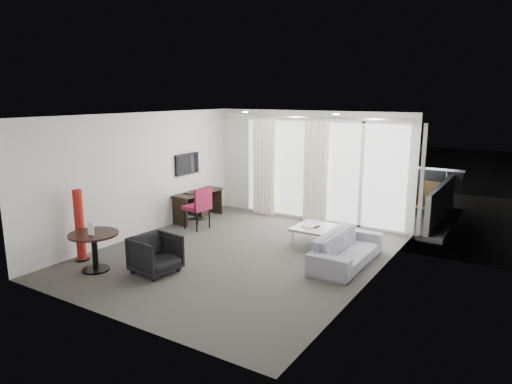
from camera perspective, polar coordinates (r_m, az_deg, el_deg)
The scene contains 28 objects.
floor at distance 8.70m, azimuth -2.11°, elevation -7.81°, with size 5.00×6.00×0.00m, color #44423C.
ceiling at distance 8.19m, azimuth -2.25°, elevation 9.56°, with size 5.00×6.00×0.00m, color white.
wall_left at distance 9.95m, azimuth -14.19°, elevation 2.11°, with size 0.00×6.00×2.60m, color silver.
wall_right at distance 7.28m, azimuth 14.34°, elevation -1.47°, with size 0.00×6.00×2.60m, color silver.
wall_front at distance 6.18m, azimuth -18.03°, elevation -4.11°, with size 5.00×0.00×2.60m, color silver.
window_panel at distance 10.81m, azimuth 8.08°, elevation 2.58°, with size 4.00×0.02×2.38m, color white, non-canonical shape.
window_frame at distance 10.79m, azimuth 8.05°, elevation 2.57°, with size 4.10×0.06×2.44m, color white, non-canonical shape.
curtain_left at distance 11.32m, azimuth 1.01°, elevation 3.13°, with size 0.60×0.20×2.38m, color #EEE5CF, non-canonical shape.
curtain_right at distance 10.68m, azimuth 7.47°, elevation 2.49°, with size 0.60×0.20×2.38m, color #EEE5CF, non-canonical shape.
curtain_track at distance 10.65m, azimuth 6.42°, elevation 9.26°, with size 4.80×0.04×0.04m, color #B2B2B7, non-canonical shape.
downlight_a at distance 10.02m, azimuth -1.36°, elevation 9.96°, with size 0.12×0.12×0.02m, color #FFE0B2.
downlight_b at distance 9.04m, azimuth 9.99°, elevation 9.56°, with size 0.12×0.12×0.02m, color #FFE0B2.
desk at distance 11.11m, azimuth -7.23°, elevation -1.67°, with size 0.45×1.43×0.67m, color black, non-canonical shape.
tv at distance 10.95m, azimuth -8.59°, elevation 3.49°, with size 0.05×0.80×0.50m, color black, non-canonical shape.
desk_chair at distance 10.29m, azimuth -7.42°, elevation -1.98°, with size 0.52×0.49×0.95m, color maroon, non-canonical shape.
round_table at distance 8.31m, azimuth -19.50°, elevation -7.06°, with size 0.83×0.83×0.67m, color black, non-canonical shape.
menu_card at distance 8.10m, azimuth -19.93°, elevation -4.70°, with size 0.12×0.02×0.22m, color white, non-canonical shape.
red_lamp at distance 8.81m, azimuth -21.19°, elevation -3.92°, with size 0.26×0.26×1.31m, color maroon.
tub_armchair at distance 7.92m, azimuth -12.43°, elevation -7.63°, with size 0.70×0.72×0.65m, color black.
coffee_table at distance 9.19m, azimuth 7.66°, elevation -5.53°, with size 0.87×0.87×0.39m, color gray, non-canonical shape.
remote at distance 9.12m, azimuth 7.59°, elevation -4.59°, with size 0.06×0.18×0.02m, color black, non-canonical shape.
magazine at distance 9.15m, azimuth 6.75°, elevation -4.52°, with size 0.21×0.27×0.02m, color gray, non-canonical shape.
sofa at distance 8.32m, azimuth 11.31°, elevation -6.95°, with size 1.91×0.75×0.56m, color gray.
terrace_slab at distance 12.44m, azimuth 10.76°, elevation -2.20°, with size 5.60×3.00×0.12m, color #4D4D50.
rattan_chair_a at distance 12.41m, azimuth 14.86°, elevation 0.03°, with size 0.62×0.62×0.91m, color brown, non-canonical shape.
rattan_chair_b at distance 12.14m, azimuth 20.48°, elevation -0.78°, with size 0.57×0.57×0.84m, color brown, non-canonical shape.
rattan_table at distance 11.97m, azimuth 13.82°, elevation -1.31°, with size 0.52×0.52×0.52m, color brown, non-canonical shape.
balustrade at distance 13.65m, azimuth 13.07°, elevation 1.38°, with size 5.50×0.06×1.05m, color #B2B2B7, non-canonical shape.
Camera 1 is at (4.60, -6.77, 2.96)m, focal length 32.00 mm.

